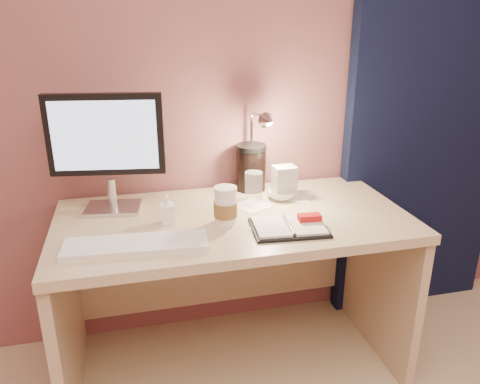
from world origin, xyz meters
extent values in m
plane|color=#8C5153|center=(0.00, 1.75, 1.25)|extent=(3.50, 0.00, 3.50)
cube|color=black|center=(1.05, 1.69, 1.10)|extent=(0.85, 0.08, 2.20)
cube|color=#C4AB8A|center=(0.00, 1.38, 0.71)|extent=(1.40, 0.70, 0.04)
cube|color=#C4AB8A|center=(-0.68, 1.38, 0.34)|extent=(0.04, 0.66, 0.69)
cube|color=#C4AB8A|center=(0.68, 1.38, 0.34)|extent=(0.04, 0.66, 0.69)
cube|color=#C4AB8A|center=(0.00, 1.71, 0.40)|extent=(1.32, 0.03, 0.55)
cube|color=silver|center=(-0.47, 1.56, 0.74)|extent=(0.24, 0.19, 0.01)
cylinder|color=silver|center=(-0.47, 1.56, 0.80)|extent=(0.04, 0.04, 0.12)
cube|color=black|center=(-0.47, 1.56, 1.05)|extent=(0.45, 0.10, 0.32)
cube|color=#B9D2FC|center=(-0.46, 1.53, 1.05)|extent=(0.39, 0.06, 0.27)
cube|color=white|center=(-0.39, 1.20, 0.74)|extent=(0.50, 0.18, 0.02)
cube|color=black|center=(0.17, 1.21, 0.74)|extent=(0.29, 0.23, 0.01)
cube|color=white|center=(0.11, 1.22, 0.74)|extent=(0.14, 0.19, 0.01)
cube|color=white|center=(0.24, 1.21, 0.74)|extent=(0.14, 0.19, 0.01)
cube|color=#AC0E19|center=(0.26, 1.23, 0.76)|extent=(0.09, 0.05, 0.02)
cube|color=white|center=(0.14, 1.23, 0.73)|extent=(0.23, 0.23, 0.00)
cube|color=white|center=(0.32, 1.53, 0.73)|extent=(0.19, 0.19, 0.00)
cube|color=white|center=(0.10, 1.46, 0.73)|extent=(0.18, 0.18, 0.00)
cylinder|color=white|center=(-0.04, 1.33, 0.80)|extent=(0.08, 0.08, 0.13)
cylinder|color=brown|center=(-0.04, 1.33, 0.79)|extent=(0.09, 0.09, 0.06)
cylinder|color=white|center=(-0.04, 1.33, 0.87)|extent=(0.09, 0.09, 0.01)
cylinder|color=white|center=(0.12, 1.51, 0.80)|extent=(0.08, 0.08, 0.13)
imported|color=white|center=(0.25, 1.52, 0.75)|extent=(0.16, 0.16, 0.04)
imported|color=white|center=(-0.26, 1.38, 0.79)|extent=(0.05, 0.06, 0.11)
cylinder|color=black|center=(0.15, 1.66, 0.82)|extent=(0.13, 0.13, 0.19)
cube|color=beige|center=(0.26, 1.53, 0.80)|extent=(0.10, 0.08, 0.14)
cylinder|color=silver|center=(0.15, 1.69, 0.74)|extent=(0.09, 0.09, 0.01)
cylinder|color=silver|center=(0.15, 1.69, 0.91)|extent=(0.01, 0.01, 0.33)
cone|color=silver|center=(0.12, 1.53, 1.07)|extent=(0.08, 0.07, 0.07)
camera|label=1|loc=(-0.38, -0.29, 1.48)|focal=35.00mm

